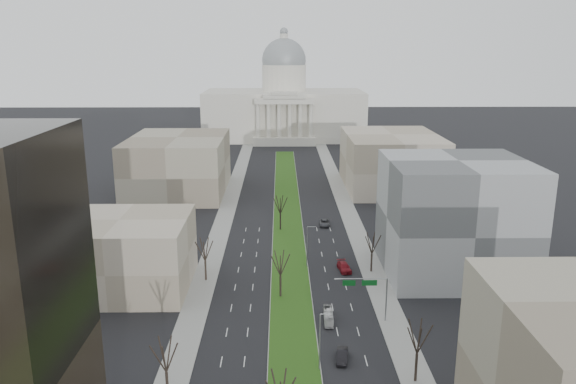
{
  "coord_description": "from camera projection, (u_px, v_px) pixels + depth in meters",
  "views": [
    {
      "loc": [
        -1.92,
        -18.26,
        46.43
      ],
      "look_at": [
        -0.1,
        114.83,
        11.56
      ],
      "focal_mm": 35.0,
      "sensor_mm": 36.0,
      "label": 1
    }
  ],
  "objects": [
    {
      "name": "tree_right_far",
      "position": [
        372.0,
        243.0,
        117.02
      ],
      "size": [
        5.04,
        5.04,
        9.07
      ],
      "color": "black",
      "rests_on": "ground"
    },
    {
      "name": "car_red",
      "position": [
        344.0,
        267.0,
        119.09
      ],
      "size": [
        3.06,
        5.91,
        1.64
      ],
      "primitive_type": "imported",
      "rotation": [
        0.0,
        0.0,
        0.14
      ],
      "color": "maroon",
      "rests_on": "ground"
    },
    {
      "name": "box_van",
      "position": [
        328.0,
        316.0,
        97.34
      ],
      "size": [
        1.77,
        6.54,
        1.81
      ],
      "primitive_type": "imported",
      "rotation": [
        0.0,
        0.0,
        -0.04
      ],
      "color": "silver",
      "rests_on": "ground"
    },
    {
      "name": "sidewalk_left",
      "position": [
        209.0,
        267.0,
        121.09
      ],
      "size": [
        5.0,
        330.0,
        0.15
      ],
      "primitive_type": "cube",
      "color": "gray",
      "rests_on": "ground"
    },
    {
      "name": "building_beige_left",
      "position": [
        122.0,
        254.0,
        109.46
      ],
      "size": [
        26.0,
        22.0,
        14.0
      ],
      "primitive_type": "cube",
      "color": "tan",
      "rests_on": "ground"
    },
    {
      "name": "capitol",
      "position": [
        284.0,
        106.0,
        286.08
      ],
      "size": [
        80.0,
        46.0,
        55.0
      ],
      "color": "beige",
      "rests_on": "ground"
    },
    {
      "name": "tree_median_c",
      "position": [
        280.0,
        204.0,
        143.73
      ],
      "size": [
        5.4,
        5.4,
        9.72
      ],
      "color": "black",
      "rests_on": "ground"
    },
    {
      "name": "building_far_left",
      "position": [
        178.0,
        165.0,
        181.47
      ],
      "size": [
        30.0,
        40.0,
        18.0
      ],
      "primitive_type": "cube",
      "color": "gray",
      "rests_on": "ground"
    },
    {
      "name": "streetlamp_median_b",
      "position": [
        320.0,
        341.0,
        81.49
      ],
      "size": [
        1.9,
        0.2,
        9.16
      ],
      "color": "gray",
      "rests_on": "ground"
    },
    {
      "name": "sidewalk_right",
      "position": [
        370.0,
        266.0,
        121.56
      ],
      "size": [
        5.0,
        330.0,
        0.15
      ],
      "primitive_type": "cube",
      "color": "gray",
      "rests_on": "ground"
    },
    {
      "name": "car_grey_far",
      "position": [
        325.0,
        223.0,
        148.83
      ],
      "size": [
        2.74,
        5.58,
        1.52
      ],
      "primitive_type": "imported",
      "rotation": [
        0.0,
        0.0,
        -0.04
      ],
      "color": "#414248",
      "rests_on": "ground"
    },
    {
      "name": "building_far_right",
      "position": [
        391.0,
        161.0,
        187.23
      ],
      "size": [
        30.0,
        40.0,
        18.0
      ],
      "primitive_type": "cube",
      "color": "tan",
      "rests_on": "ground"
    },
    {
      "name": "mast_arm_signs",
      "position": [
        371.0,
        289.0,
        95.82
      ],
      "size": [
        9.12,
        0.24,
        8.09
      ],
      "color": "gray",
      "rests_on": "ground"
    },
    {
      "name": "median",
      "position": [
        288.0,
        231.0,
        144.52
      ],
      "size": [
        8.0,
        222.03,
        0.2
      ],
      "color": "#999993",
      "rests_on": "ground"
    },
    {
      "name": "building_grey_right",
      "position": [
        454.0,
        217.0,
        115.85
      ],
      "size": [
        28.0,
        26.0,
        24.0
      ],
      "primitive_type": "cube",
      "color": "#5B5E60",
      "rests_on": "ground"
    },
    {
      "name": "tree_left_mid",
      "position": [
        165.0,
        354.0,
        73.88
      ],
      "size": [
        5.4,
        5.4,
        9.72
      ],
      "color": "black",
      "rests_on": "ground"
    },
    {
      "name": "tree_median_b",
      "position": [
        280.0,
        263.0,
        105.04
      ],
      "size": [
        5.4,
        5.4,
        9.72
      ],
      "color": "black",
      "rests_on": "ground"
    },
    {
      "name": "ground",
      "position": [
        288.0,
        230.0,
        145.53
      ],
      "size": [
        600.0,
        600.0,
        0.0
      ],
      "primitive_type": "plane",
      "color": "black",
      "rests_on": "ground"
    },
    {
      "name": "tree_right_mid",
      "position": [
        418.0,
        336.0,
        78.17
      ],
      "size": [
        5.52,
        5.52,
        9.94
      ],
      "color": "black",
      "rests_on": "ground"
    },
    {
      "name": "streetlamp_median_c",
      "position": [
        307.0,
        246.0,
        120.18
      ],
      "size": [
        1.9,
        0.2,
        9.16
      ],
      "color": "gray",
      "rests_on": "ground"
    },
    {
      "name": "tree_left_far",
      "position": [
        205.0,
        249.0,
        112.61
      ],
      "size": [
        5.28,
        5.28,
        9.5
      ],
      "color": "black",
      "rests_on": "ground"
    },
    {
      "name": "car_black",
      "position": [
        342.0,
        356.0,
        85.17
      ],
      "size": [
        2.33,
        4.95,
        1.57
      ],
      "primitive_type": "imported",
      "rotation": [
        0.0,
        0.0,
        -0.15
      ],
      "color": "black",
      "rests_on": "ground"
    }
  ]
}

